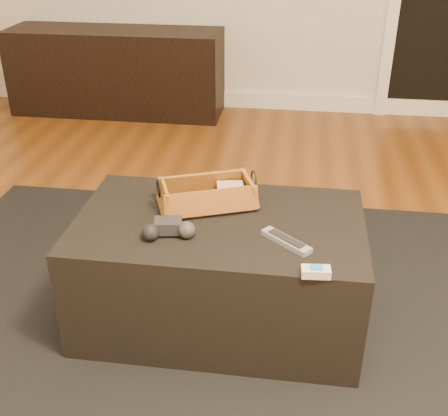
# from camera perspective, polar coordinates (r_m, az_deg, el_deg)

# --- Properties ---
(floor) EXTENTS (5.00, 5.50, 0.01)m
(floor) POSITION_cam_1_polar(r_m,az_deg,el_deg) (2.03, -1.65, -15.18)
(floor) COLOR brown
(floor) RESTS_ON ground
(baseboard) EXTENTS (5.00, 0.04, 0.12)m
(baseboard) POSITION_cam_1_polar(r_m,az_deg,el_deg) (4.39, 4.32, 10.82)
(baseboard) COLOR white
(baseboard) RESTS_ON floor
(media_cabinet) EXTENTS (1.54, 0.45, 0.60)m
(media_cabinet) POSITION_cam_1_polar(r_m,az_deg,el_deg) (4.32, -10.83, 13.45)
(media_cabinet) COLOR black
(media_cabinet) RESTS_ON floor
(area_rug) EXTENTS (2.60, 2.00, 0.01)m
(area_rug) POSITION_cam_1_polar(r_m,az_deg,el_deg) (2.15, -0.65, -11.82)
(area_rug) COLOR black
(area_rug) RESTS_ON floor
(ottoman) EXTENTS (1.00, 0.60, 0.42)m
(ottoman) POSITION_cam_1_polar(r_m,az_deg,el_deg) (2.05, -0.48, -6.32)
(ottoman) COLOR black
(ottoman) RESTS_ON area_rug
(tv_remote) EXTENTS (0.18, 0.12, 0.02)m
(tv_remote) POSITION_cam_1_polar(r_m,az_deg,el_deg) (2.00, -2.12, 0.52)
(tv_remote) COLOR black
(tv_remote) RESTS_ON wicker_basket
(cloth_bundle) EXTENTS (0.11, 0.08, 0.05)m
(cloth_bundle) POSITION_cam_1_polar(r_m,az_deg,el_deg) (2.05, 0.63, 1.76)
(cloth_bundle) COLOR tan
(cloth_bundle) RESTS_ON wicker_basket
(wicker_basket) EXTENTS (0.39, 0.29, 0.12)m
(wicker_basket) POSITION_cam_1_polar(r_m,az_deg,el_deg) (2.01, -1.72, 1.22)
(wicker_basket) COLOR #AF5D27
(wicker_basket) RESTS_ON ottoman
(game_controller) EXTENTS (0.18, 0.12, 0.06)m
(game_controller) POSITION_cam_1_polar(r_m,az_deg,el_deg) (1.84, -5.66, -2.14)
(game_controller) COLOR black
(game_controller) RESTS_ON ottoman
(silver_remote) EXTENTS (0.17, 0.15, 0.02)m
(silver_remote) POSITION_cam_1_polar(r_m,az_deg,el_deg) (1.82, 6.34, -3.34)
(silver_remote) COLOR gray
(silver_remote) RESTS_ON ottoman
(cream_gadget) EXTENTS (0.09, 0.05, 0.03)m
(cream_gadget) POSITION_cam_1_polar(r_m,az_deg,el_deg) (1.68, 9.32, -6.41)
(cream_gadget) COLOR beige
(cream_gadget) RESTS_ON ottoman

